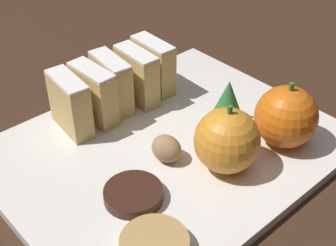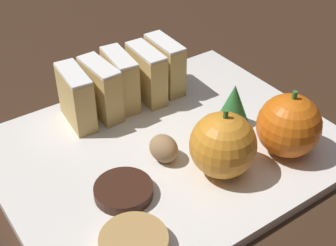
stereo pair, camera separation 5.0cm
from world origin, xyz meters
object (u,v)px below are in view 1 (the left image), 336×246
(orange_near, at_px, (227,141))
(orange_far, at_px, (286,117))
(walnut, at_px, (166,149))
(chocolate_cookie, at_px, (133,194))

(orange_near, relative_size, orange_far, 0.99)
(orange_near, height_order, orange_far, same)
(orange_far, distance_m, walnut, 0.13)
(orange_far, xyz_separation_m, chocolate_cookie, (-0.04, -0.18, -0.03))
(orange_near, xyz_separation_m, walnut, (-0.05, -0.04, -0.02))
(orange_near, xyz_separation_m, orange_far, (0.02, 0.08, 0.00))
(orange_near, distance_m, chocolate_cookie, 0.11)
(walnut, relative_size, chocolate_cookie, 0.60)
(orange_far, distance_m, chocolate_cookie, 0.18)
(orange_near, relative_size, walnut, 2.19)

